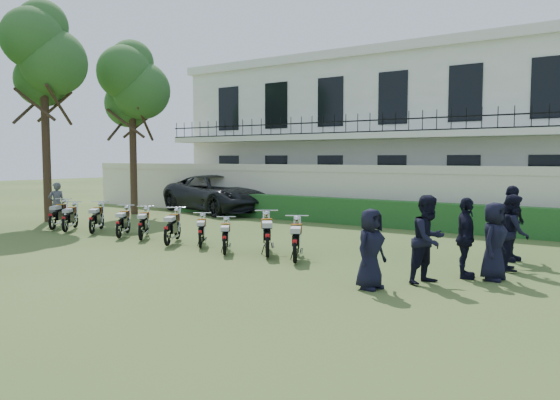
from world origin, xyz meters
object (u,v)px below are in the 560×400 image
Objects in this scene: motorcycle_3 at (119,225)px; motorcycle_1 at (65,220)px; motorcycle_8 at (267,239)px; motorcycle_2 at (92,221)px; motorcycle_4 at (141,227)px; officer_4 at (513,232)px; tree_west_mid at (44,55)px; officer_5 at (511,223)px; officer_2 at (466,238)px; officer_0 at (371,249)px; officer_3 at (494,241)px; tree_west_near at (132,85)px; motorcycle_5 at (167,231)px; inspector at (57,204)px; motorcycle_7 at (225,240)px; motorcycle_9 at (295,245)px; suv at (219,194)px; officer_1 at (429,239)px; motorcycle_6 at (200,234)px; motorcycle_0 at (52,217)px.

motorcycle_1 is at bearing 145.33° from motorcycle_3.
motorcycle_2 is at bearing 141.57° from motorcycle_8.
officer_4 reaches higher than motorcycle_4.
tree_west_mid reaches higher than officer_5.
officer_2 is at bearing -34.71° from motorcycle_3.
officer_0 is 2.84m from officer_3.
tree_west_near is 11.31m from motorcycle_5.
tree_west_near is 17.87m from officer_2.
inspector is 0.87× the size of officer_5.
motorcycle_8 is at bearing -41.98° from motorcycle_4.
inspector is (-5.74, 0.85, 0.38)m from motorcycle_4.
officer_2 is (1.25, 2.06, 0.07)m from officer_0.
officer_2 reaches higher than motorcycle_4.
tree_west_near is at bearing 78.46° from motorcycle_1.
motorcycle_9 reaches higher than motorcycle_7.
officer_5 is at bearing -23.22° from motorcycle_4.
tree_west_mid is at bearing 171.26° from suv.
suv is 15.85m from officer_1.
motorcycle_5 reaches higher than motorcycle_4.
motorcycle_6 is 0.79× the size of motorcycle_9.
officer_2 reaches higher than motorcycle_0.
motorcycle_5 is 0.98× the size of motorcycle_8.
suv is 15.71m from officer_4.
officer_3 is at bearing -18.11° from motorcycle_9.
officer_1 reaches higher than motorcycle_8.
motorcycle_5 is 8.34m from officer_2.
motorcycle_0 is 0.90× the size of officer_4.
motorcycle_8 is 0.97× the size of officer_2.
motorcycle_1 is (3.12, -5.67, -5.43)m from tree_west_near.
motorcycle_5 is 1.20× the size of motorcycle_7.
officer_4 is 0.92× the size of officer_5.
motorcycle_9 reaches higher than motorcycle_6.
motorcycle_8 is (3.48, 0.16, 0.04)m from motorcycle_5.
tree_west_mid is 4.64× the size of officer_5.
suv is (2.67, 2.80, -5.00)m from tree_west_near.
suv is 3.49× the size of officer_1.
motorcycle_6 is at bearing 90.35° from officer_4.
motorcycle_6 is at bearing 130.39° from officer_5.
motorcycle_7 is at bearing 108.35° from officer_1.
motorcycle_9 is (4.47, -0.06, 0.01)m from motorcycle_5.
motorcycle_8 is 5.42m from officer_3.
suv is at bearing 67.36° from officer_3.
motorcycle_6 is at bearing -36.15° from motorcycle_3.
inspector is (-2.22, 1.13, 0.37)m from motorcycle_1.
tree_west_mid is at bearing 128.76° from motorcycle_4.
officer_5 is (14.11, -5.09, 0.06)m from suv.
officer_2 is at bearing -28.97° from motorcycle_7.
tree_west_mid reaches higher than motorcycle_3.
motorcycle_3 is at bearing -37.02° from motorcycle_0.
motorcycle_5 is at bearing 107.16° from officer_1.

